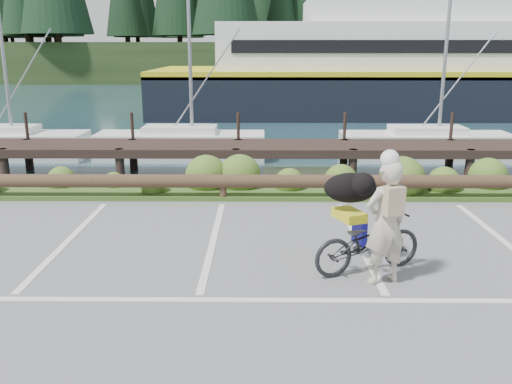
# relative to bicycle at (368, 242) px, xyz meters

# --- Properties ---
(ground) EXTENTS (72.00, 72.00, 0.00)m
(ground) POSITION_rel_bicycle_xyz_m (-2.49, -0.62, -0.48)
(ground) COLOR #5E5E60
(harbor_backdrop) EXTENTS (170.00, 160.00, 30.00)m
(harbor_backdrop) POSITION_rel_bicycle_xyz_m (-2.10, 77.85, -0.48)
(harbor_backdrop) COLOR #1B3641
(harbor_backdrop) RESTS_ON ground
(vegetation_strip) EXTENTS (34.00, 1.60, 0.10)m
(vegetation_strip) POSITION_rel_bicycle_xyz_m (-2.49, 4.68, -0.43)
(vegetation_strip) COLOR #3D5B21
(vegetation_strip) RESTS_ON ground
(log_rail) EXTENTS (32.00, 0.30, 0.60)m
(log_rail) POSITION_rel_bicycle_xyz_m (-2.49, 3.98, -0.48)
(log_rail) COLOR #443021
(log_rail) RESTS_ON ground
(bicycle) EXTENTS (1.92, 1.26, 0.95)m
(bicycle) POSITION_rel_bicycle_xyz_m (0.00, 0.00, 0.00)
(bicycle) COLOR black
(bicycle) RESTS_ON ground
(cyclist) EXTENTS (0.78, 0.65, 1.83)m
(cyclist) POSITION_rel_bicycle_xyz_m (0.16, -0.39, 0.44)
(cyclist) COLOR #BCB39F
(cyclist) RESTS_ON ground
(dog) EXTENTS (0.69, 0.93, 0.49)m
(dog) POSITION_rel_bicycle_xyz_m (-0.22, 0.54, 0.72)
(dog) COLOR black
(dog) RESTS_ON bicycle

